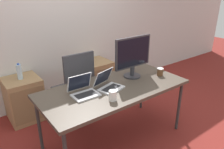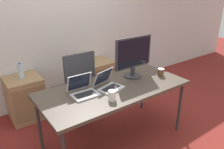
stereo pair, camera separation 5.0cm
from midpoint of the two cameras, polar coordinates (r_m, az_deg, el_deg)
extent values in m
plane|color=maroon|center=(3.09, 0.01, -16.33)|extent=(14.00, 14.00, 0.00)
cube|color=silver|center=(3.78, -14.18, 12.12)|extent=(10.00, 0.05, 2.60)
cube|color=#473D33|center=(2.68, 0.02, -3.64)|extent=(1.83, 0.86, 0.04)
cylinder|color=#333333|center=(3.19, 16.65, -8.03)|extent=(0.04, 0.04, 0.74)
cylinder|color=#333333|center=(2.84, -19.00, -12.44)|extent=(0.04, 0.04, 0.74)
cylinder|color=#333333|center=(3.61, 7.37, -3.49)|extent=(0.04, 0.04, 0.74)
cylinder|color=#232326|center=(3.53, -10.17, -10.87)|extent=(0.56, 0.56, 0.04)
cylinder|color=gray|center=(3.40, -10.44, -7.50)|extent=(0.05, 0.05, 0.44)
cube|color=#38383D|center=(3.30, -10.71, -4.16)|extent=(0.48, 0.48, 0.07)
cube|color=#38383D|center=(2.95, -8.93, -0.19)|extent=(0.44, 0.04, 0.60)
cube|color=#99754C|center=(3.59, -22.34, -5.90)|extent=(0.50, 0.50, 0.66)
cube|color=olive|center=(3.37, -21.15, -7.61)|extent=(0.46, 0.01, 0.53)
cube|color=#99754C|center=(4.04, -4.54, -1.00)|extent=(0.50, 0.50, 0.66)
cube|color=olive|center=(3.85, -2.50, -2.21)|extent=(0.46, 0.01, 0.53)
cylinder|color=silver|center=(3.42, -23.42, 0.63)|extent=(0.07, 0.07, 0.22)
cylinder|color=#3359B2|center=(3.38, -23.72, 2.50)|extent=(0.03, 0.03, 0.02)
cube|color=silver|center=(2.48, -7.46, -5.37)|extent=(0.30, 0.22, 0.02)
cube|color=black|center=(2.48, -7.47, -5.18)|extent=(0.24, 0.12, 0.00)
cube|color=silver|center=(2.54, -9.08, -1.98)|extent=(0.30, 0.08, 0.20)
cube|color=black|center=(2.54, -9.03, -1.99)|extent=(0.27, 0.07, 0.19)
cube|color=silver|center=(2.61, -0.76, -3.71)|extent=(0.34, 0.29, 0.02)
cube|color=black|center=(2.61, -0.77, -3.52)|extent=(0.26, 0.18, 0.00)
cube|color=silver|center=(2.66, -2.87, -0.66)|extent=(0.31, 0.17, 0.20)
cube|color=black|center=(2.65, -2.84, -0.66)|extent=(0.28, 0.15, 0.18)
cylinder|color=#2D2D33|center=(2.98, 4.79, -0.33)|extent=(0.23, 0.23, 0.02)
cylinder|color=#2D2D33|center=(2.95, 4.83, 0.92)|extent=(0.06, 0.06, 0.12)
cube|color=#2D2D33|center=(2.87, 5.00, 5.83)|extent=(0.57, 0.03, 0.41)
cube|color=black|center=(2.85, 5.21, 5.76)|extent=(0.53, 0.00, 0.37)
cylinder|color=white|center=(2.35, -0.43, -5.51)|extent=(0.09, 0.09, 0.11)
cylinder|color=brown|center=(3.06, 11.99, 0.63)|extent=(0.08, 0.08, 0.09)
cylinder|color=white|center=(3.04, 12.06, 1.52)|extent=(0.09, 0.09, 0.01)
camera|label=1|loc=(0.03, -90.54, -0.22)|focal=35.00mm
camera|label=2|loc=(0.03, 89.46, 0.22)|focal=35.00mm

